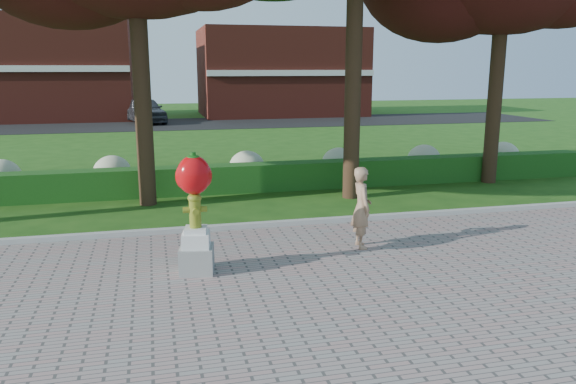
% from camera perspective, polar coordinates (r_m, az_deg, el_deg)
% --- Properties ---
extents(ground, '(100.00, 100.00, 0.00)m').
position_cam_1_polar(ground, '(9.80, -2.10, -8.71)').
color(ground, '#1F4B12').
rests_on(ground, ground).
extents(curb, '(40.00, 0.18, 0.15)m').
position_cam_1_polar(curb, '(12.58, -4.86, -3.55)').
color(curb, '#ADADA5').
rests_on(curb, ground).
extents(lawn_hedge, '(24.00, 0.70, 0.80)m').
position_cam_1_polar(lawn_hedge, '(16.36, -7.06, 1.32)').
color(lawn_hedge, '#164714').
rests_on(lawn_hedge, ground).
extents(hydrangea_row, '(20.10, 1.10, 0.99)m').
position_cam_1_polar(hydrangea_row, '(17.38, -5.59, 2.52)').
color(hydrangea_row, beige).
rests_on(hydrangea_row, ground).
extents(street, '(50.00, 8.00, 0.02)m').
position_cam_1_polar(street, '(37.17, -10.89, 6.82)').
color(street, black).
rests_on(street, ground).
extents(building_left, '(14.00, 8.00, 7.00)m').
position_cam_1_polar(building_left, '(43.73, -24.98, 11.30)').
color(building_left, maroon).
rests_on(building_left, ground).
extents(building_right, '(12.00, 8.00, 6.40)m').
position_cam_1_polar(building_right, '(44.06, -0.82, 12.05)').
color(building_right, maroon).
rests_on(building_right, ground).
extents(hydrant_sculpture, '(0.66, 0.66, 2.12)m').
position_cam_1_polar(hydrant_sculpture, '(9.75, -9.43, -1.81)').
color(hydrant_sculpture, gray).
rests_on(hydrant_sculpture, walkway).
extents(woman, '(0.42, 0.62, 1.62)m').
position_cam_1_polar(woman, '(11.16, 7.49, -1.57)').
color(woman, '#A47C5D').
rests_on(woman, walkway).
extents(parked_car, '(3.07, 5.18, 1.65)m').
position_cam_1_polar(parked_car, '(38.26, -14.32, 8.07)').
color(parked_car, '#3C3E44').
rests_on(parked_car, street).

